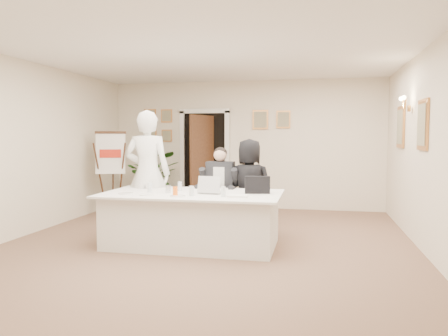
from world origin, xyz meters
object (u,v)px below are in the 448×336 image
at_px(standing_woman, 249,187).
at_px(oj_glass, 175,191).
at_px(flip_chart, 111,177).
at_px(laptop, 211,184).
at_px(standing_man, 148,173).
at_px(steel_jug, 168,189).
at_px(paper_stack, 238,196).
at_px(conference_table, 192,219).
at_px(seated_man, 220,190).
at_px(potted_palm, 155,179).
at_px(laptop_bag, 257,185).

xyz_separation_m(standing_woman, oj_glass, (-0.83, -1.29, 0.06)).
height_order(flip_chart, laptop, flip_chart).
xyz_separation_m(standing_man, steel_jug, (0.55, -0.60, -0.17)).
bearing_deg(paper_stack, conference_table, 158.67).
bearing_deg(paper_stack, oj_glass, -173.38).
xyz_separation_m(seated_man, potted_palm, (-2.01, 2.30, -0.08)).
bearing_deg(paper_stack, steel_jug, 169.86).
xyz_separation_m(laptop, laptop_bag, (0.66, 0.10, -0.01)).
relative_size(seated_man, steel_jug, 13.00).
xyz_separation_m(potted_palm, steel_jug, (1.47, -3.30, 0.20)).
xyz_separation_m(conference_table, oj_glass, (-0.13, -0.38, 0.45)).
bearing_deg(standing_woman, standing_man, 18.24).
bearing_deg(paper_stack, potted_palm, 125.92).
bearing_deg(oj_glass, paper_stack, 6.62).
distance_m(laptop_bag, paper_stack, 0.47).
relative_size(laptop_bag, steel_jug, 3.23).
bearing_deg(standing_woman, oj_glass, 61.19).
distance_m(seated_man, paper_stack, 1.30).
height_order(laptop_bag, paper_stack, laptop_bag).
relative_size(seated_man, oj_glass, 11.00).
xyz_separation_m(flip_chart, steel_jug, (1.95, -2.14, 0.06)).
bearing_deg(potted_palm, seated_man, -48.77).
bearing_deg(steel_jug, laptop_bag, 9.51).
distance_m(standing_woman, potted_palm, 3.40).
xyz_separation_m(seated_man, laptop, (0.07, -0.89, 0.20)).
relative_size(standing_woman, steel_jug, 14.11).
bearing_deg(standing_woman, paper_stack, 95.07).
bearing_deg(potted_palm, flip_chart, -112.32).
distance_m(standing_man, laptop_bag, 1.86).
bearing_deg(standing_woman, flip_chart, -16.88).
bearing_deg(conference_table, potted_palm, 119.34).
distance_m(conference_table, paper_stack, 0.87).
height_order(conference_table, standing_man, standing_man).
height_order(seated_man, flip_chart, flip_chart).
xyz_separation_m(flip_chart, standing_man, (1.40, -1.54, 0.23)).
xyz_separation_m(standing_man, potted_palm, (-0.92, 2.70, -0.37)).
bearing_deg(laptop_bag, steel_jug, 178.21).
bearing_deg(steel_jug, standing_man, 132.72).
height_order(paper_stack, steel_jug, steel_jug).
bearing_deg(conference_table, flip_chart, 138.06).
relative_size(conference_table, potted_palm, 2.03).
xyz_separation_m(oj_glass, steel_jug, (-0.20, 0.29, -0.01)).
height_order(seated_man, potted_palm, seated_man).
bearing_deg(seated_man, laptop_bag, -38.38).
bearing_deg(laptop, seated_man, 99.02).
bearing_deg(steel_jug, seated_man, 61.66).
xyz_separation_m(flip_chart, laptop_bag, (3.21, -1.93, 0.13)).
xyz_separation_m(flip_chart, oj_glass, (2.15, -2.43, 0.07)).
distance_m(flip_chart, potted_palm, 1.26).
relative_size(seated_man, laptop, 4.06).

